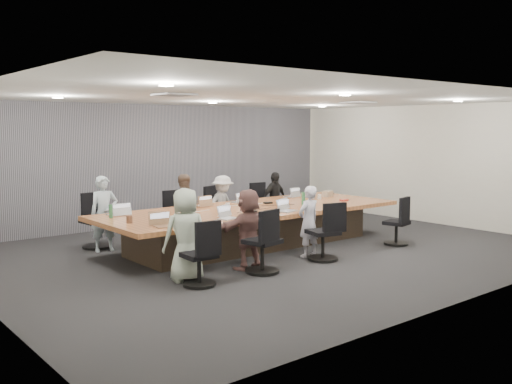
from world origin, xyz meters
TOP-DOWN VIEW (x-y plane):
  - floor at (0.00, 0.00)m, footprint 10.00×8.00m
  - ceiling at (0.00, 0.00)m, footprint 10.00×8.00m
  - wall_back at (0.00, 4.00)m, footprint 10.00×0.00m
  - wall_front at (0.00, -4.00)m, footprint 10.00×0.00m
  - wall_right at (5.00, 0.00)m, footprint 0.00×8.00m
  - curtain at (0.00, 3.92)m, footprint 9.80×0.04m
  - conference_table at (0.00, 0.50)m, footprint 6.00×2.20m
  - chair_0 at (-2.41, 2.20)m, footprint 0.65×0.65m
  - chair_1 at (-0.64, 2.20)m, footprint 0.50×0.50m
  - chair_2 at (0.27, 2.20)m, footprint 0.66×0.66m
  - chair_3 at (1.73, 2.20)m, footprint 0.58×0.58m
  - chair_4 at (-2.36, -1.20)m, footprint 0.53×0.53m
  - chair_5 at (-1.18, -1.20)m, footprint 0.67×0.67m
  - chair_6 at (0.17, -1.20)m, footprint 0.67×0.67m
  - chair_7 at (2.20, -1.20)m, footprint 0.59×0.59m
  - person_0 at (-2.41, 1.85)m, footprint 0.56×0.42m
  - laptop_0 at (-2.41, 1.30)m, footprint 0.35×0.25m
  - person_1 at (-0.64, 1.85)m, footprint 0.68×0.55m
  - laptop_1 at (-0.64, 1.30)m, footprint 0.34×0.24m
  - person_2 at (0.27, 1.85)m, footprint 0.89×0.63m
  - laptop_2 at (0.27, 1.30)m, footprint 0.37×0.29m
  - person_3 at (1.73, 1.85)m, footprint 0.76×0.38m
  - laptop_3 at (1.73, 1.30)m, footprint 0.30×0.21m
  - person_4 at (-2.36, -0.85)m, footprint 0.75×0.57m
  - laptop_4 at (-2.36, -0.30)m, footprint 0.38×0.29m
  - person_5 at (-1.18, -0.85)m, footprint 1.21×0.42m
  - laptop_5 at (-1.18, -0.30)m, footprint 0.36×0.28m
  - person_6 at (0.17, -0.85)m, footprint 0.47×0.32m
  - laptop_6 at (0.17, -0.30)m, footprint 0.40×0.32m
  - bottle_green_left at (-2.65, 1.04)m, footprint 0.08×0.08m
  - bottle_green_right at (0.97, 0.11)m, footprint 0.09×0.09m
  - bottle_clear at (-1.65, 0.51)m, footprint 0.07×0.07m
  - cup_white_far at (-0.43, 0.72)m, footprint 0.10×0.10m
  - cup_white_near at (1.95, 0.63)m, footprint 0.10×0.10m
  - mug_brown at (-2.65, 0.36)m, footprint 0.11×0.11m
  - mic_left at (-0.41, -0.01)m, footprint 0.19×0.15m
  - mic_right at (0.61, 0.76)m, footprint 0.18×0.14m
  - stapler at (-0.30, 0.23)m, footprint 0.16×0.09m
  - canvas_bag at (2.41, 0.83)m, footprint 0.26×0.20m
  - snack_packet at (2.11, 0.07)m, footprint 0.17×0.12m

SIDE VIEW (x-z plane):
  - floor at x=0.00m, z-range 0.00..0.00m
  - chair_7 at x=2.20m, z-range 0.00..0.72m
  - chair_1 at x=-0.64m, z-range 0.00..0.73m
  - chair_4 at x=-2.36m, z-range 0.00..0.74m
  - chair_3 at x=1.73m, z-range 0.00..0.76m
  - chair_2 at x=0.27m, z-range 0.00..0.77m
  - conference_table at x=0.00m, z-range 0.03..0.77m
  - chair_6 at x=0.17m, z-range 0.00..0.81m
  - chair_5 at x=-1.18m, z-range 0.00..0.84m
  - chair_0 at x=-2.41m, z-range 0.00..0.86m
  - person_6 at x=0.17m, z-range 0.00..1.25m
  - person_2 at x=0.27m, z-range 0.00..1.25m
  - person_3 at x=1.73m, z-range 0.00..1.26m
  - person_5 at x=-1.18m, z-range 0.00..1.30m
  - person_1 at x=-0.64m, z-range 0.00..1.33m
  - person_4 at x=-2.36m, z-range 0.00..1.39m
  - person_0 at x=-2.41m, z-range 0.00..1.39m
  - laptop_0 at x=-2.41m, z-range 0.74..0.76m
  - laptop_1 at x=-0.64m, z-range 0.74..0.76m
  - laptop_2 at x=0.27m, z-range 0.74..0.76m
  - laptop_3 at x=1.73m, z-range 0.74..0.76m
  - laptop_4 at x=-2.36m, z-range 0.74..0.76m
  - laptop_5 at x=-1.18m, z-range 0.74..0.76m
  - laptop_6 at x=0.17m, z-range 0.74..0.76m
  - mic_right at x=0.61m, z-range 0.74..0.77m
  - mic_left at x=-0.41m, z-range 0.74..0.77m
  - snack_packet at x=2.11m, z-range 0.74..0.78m
  - stapler at x=-0.30m, z-range 0.74..0.80m
  - cup_white_near at x=1.95m, z-range 0.74..0.84m
  - cup_white_far at x=-0.43m, z-range 0.74..0.84m
  - mug_brown at x=-2.65m, z-range 0.74..0.86m
  - canvas_bag at x=2.41m, z-range 0.74..0.87m
  - bottle_clear at x=-1.65m, z-range 0.74..0.94m
  - bottle_green_left at x=-2.65m, z-range 0.74..0.97m
  - bottle_green_right at x=0.97m, z-range 0.74..1.01m
  - wall_back at x=0.00m, z-range 0.00..2.80m
  - wall_front at x=0.00m, z-range 0.00..2.80m
  - wall_right at x=5.00m, z-range 0.00..2.80m
  - curtain at x=0.00m, z-range 0.00..2.80m
  - ceiling at x=0.00m, z-range 2.80..2.80m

